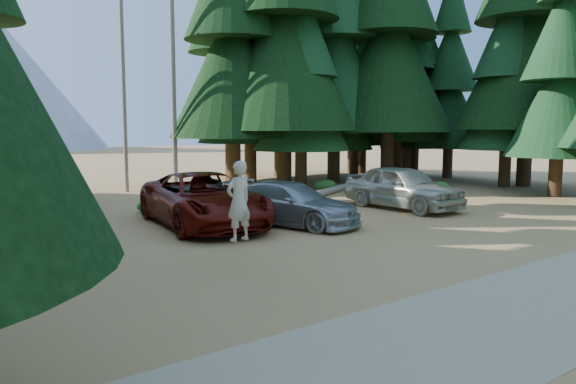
% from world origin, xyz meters
% --- Properties ---
extents(ground, '(160.00, 160.00, 0.00)m').
position_xyz_m(ground, '(0.00, 0.00, 0.00)').
color(ground, '#A47345').
rests_on(ground, ground).
extents(forest_belt_north, '(36.00, 7.00, 22.00)m').
position_xyz_m(forest_belt_north, '(0.00, 15.00, 0.00)').
color(forest_belt_north, black).
rests_on(forest_belt_north, ground).
extents(forest_belt_east, '(6.00, 22.00, 22.00)m').
position_xyz_m(forest_belt_east, '(15.50, 4.00, 0.00)').
color(forest_belt_east, black).
rests_on(forest_belt_east, ground).
extents(snag_front, '(0.24, 0.24, 12.00)m').
position_xyz_m(snag_front, '(0.80, 14.50, 6.00)').
color(snag_front, '#706559').
rests_on(snag_front, ground).
extents(snag_back, '(0.20, 0.20, 10.00)m').
position_xyz_m(snag_back, '(-1.20, 16.00, 5.00)').
color(snag_back, '#706559').
rests_on(snag_back, ground).
extents(red_pickup, '(4.04, 6.85, 1.79)m').
position_xyz_m(red_pickup, '(-3.08, 4.70, 0.89)').
color(red_pickup, '#600F08').
rests_on(red_pickup, ground).
extents(silver_minivan_center, '(3.49, 5.39, 1.45)m').
position_xyz_m(silver_minivan_center, '(-0.68, 3.12, 0.73)').
color(silver_minivan_center, '#ACAFB4').
rests_on(silver_minivan_center, ground).
extents(silver_minivan_right, '(2.20, 5.25, 1.78)m').
position_xyz_m(silver_minivan_right, '(5.26, 3.29, 0.89)').
color(silver_minivan_right, beige).
rests_on(silver_minivan_right, ground).
extents(frisbee_player, '(0.75, 0.54, 1.90)m').
position_xyz_m(frisbee_player, '(-5.07, -0.52, 1.55)').
color(frisbee_player, beige).
rests_on(frisbee_player, ground).
extents(log_left, '(4.07, 3.03, 0.34)m').
position_xyz_m(log_left, '(-0.06, 10.50, 0.17)').
color(log_left, '#706559').
rests_on(log_left, ground).
extents(log_mid, '(3.22, 1.07, 0.27)m').
position_xyz_m(log_mid, '(2.12, 10.50, 0.13)').
color(log_mid, '#706559').
rests_on(log_mid, ground).
extents(log_right, '(4.91, 2.67, 0.34)m').
position_xyz_m(log_right, '(6.22, 8.77, 0.17)').
color(log_right, '#706559').
rests_on(log_right, ground).
extents(shrub_far_left, '(0.98, 0.98, 0.54)m').
position_xyz_m(shrub_far_left, '(-8.08, 9.41, 0.27)').
color(shrub_far_left, '#1C5E1E').
rests_on(shrub_far_left, ground).
extents(shrub_left, '(0.84, 0.84, 0.46)m').
position_xyz_m(shrub_left, '(-3.30, 8.70, 0.23)').
color(shrub_left, '#1C5E1E').
rests_on(shrub_left, ground).
extents(shrub_center_left, '(1.11, 1.11, 0.61)m').
position_xyz_m(shrub_center_left, '(1.26, 6.35, 0.30)').
color(shrub_center_left, '#1C5E1E').
rests_on(shrub_center_left, ground).
extents(shrub_center_right, '(1.00, 1.00, 0.55)m').
position_xyz_m(shrub_center_right, '(2.37, 7.20, 0.28)').
color(shrub_center_right, '#1C5E1E').
rests_on(shrub_center_right, ground).
extents(shrub_right, '(1.09, 1.09, 0.60)m').
position_xyz_m(shrub_right, '(1.32, 8.26, 0.30)').
color(shrub_right, '#1C5E1E').
rests_on(shrub_right, ground).
extents(shrub_far_right, '(1.11, 1.11, 0.61)m').
position_xyz_m(shrub_far_right, '(7.04, 10.00, 0.31)').
color(shrub_far_right, '#1C5E1E').
rests_on(shrub_far_right, ground).
extents(shrub_edge_east, '(0.96, 0.96, 0.53)m').
position_xyz_m(shrub_edge_east, '(11.49, 6.13, 0.27)').
color(shrub_edge_east, '#1C5E1E').
rests_on(shrub_edge_east, ground).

